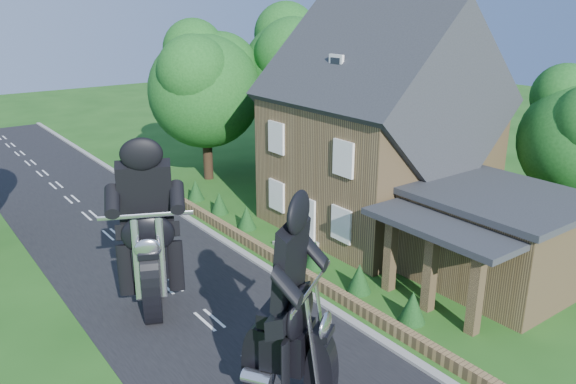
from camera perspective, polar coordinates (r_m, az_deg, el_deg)
ground at (r=16.94m, az=-2.83°, el=-17.15°), size 120.00×120.00×0.00m
road at (r=16.94m, az=-2.83°, el=-17.13°), size 7.00×80.00×0.02m
kerb at (r=18.82m, az=6.67°, el=-13.04°), size 0.30×80.00×0.12m
garden_wall at (r=22.51m, az=-0.84°, el=-6.92°), size 0.30×22.00×0.40m
house at (r=25.74m, az=9.09°, el=5.90°), size 9.54×8.64×10.24m
annex at (r=21.99m, az=20.28°, el=-4.31°), size 7.05×5.94×3.44m
tree_house_right at (r=31.82m, az=13.70°, el=9.56°), size 6.51×6.00×8.40m
tree_behind_house at (r=35.35m, az=1.60°, el=12.62°), size 7.81×7.20×10.08m
tree_behind_left at (r=32.92m, az=-7.93°, el=11.15°), size 6.94×6.40×9.16m
shrub_a at (r=19.04m, az=12.53°, el=-11.28°), size 0.90×0.90×1.10m
shrub_b at (r=20.52m, az=7.25°, el=-8.65°), size 0.90×0.90×1.10m
shrub_c at (r=22.19m, az=2.78°, el=-6.33°), size 0.90×0.90×1.10m
shrub_d at (r=25.93m, az=-4.23°, el=-2.58°), size 0.90×0.90×1.10m
shrub_e at (r=27.95m, az=-6.99°, el=-1.09°), size 0.90×0.90×1.10m
shrub_f at (r=30.04m, az=-9.37°, el=0.21°), size 0.90×0.90×1.10m
motorcycle_lead at (r=14.94m, az=0.18°, el=-18.47°), size 1.43×1.86×1.77m
motorcycle_follow at (r=19.52m, az=-13.54°, el=-9.37°), size 1.27×1.97×1.81m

